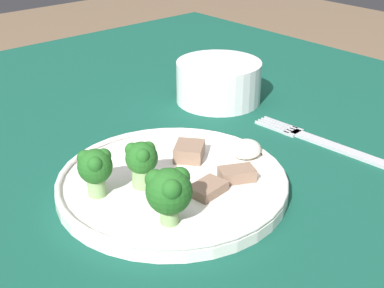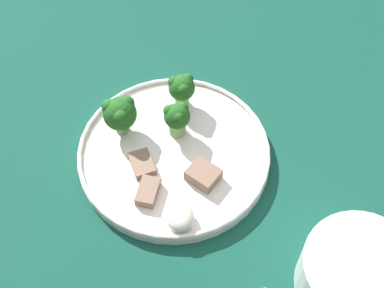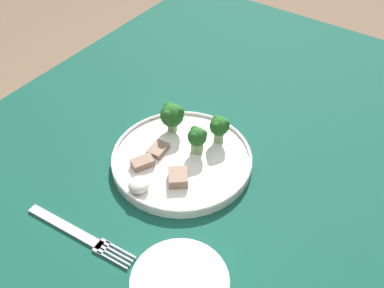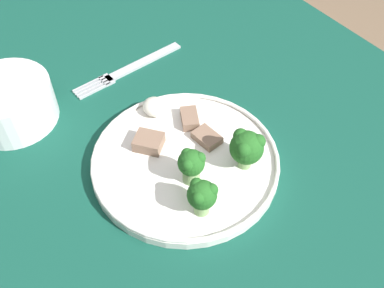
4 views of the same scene
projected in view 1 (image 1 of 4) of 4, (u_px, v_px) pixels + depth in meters
The scene contains 11 objects.
table at pixel (110, 232), 0.67m from camera, with size 1.18×1.01×0.75m.
dinner_plate at pixel (172, 183), 0.56m from camera, with size 0.24×0.24×0.02m.
fork at pixel (323, 142), 0.66m from camera, with size 0.03×0.20×0.00m.
cream_bowl at pixel (219, 83), 0.78m from camera, with size 0.12×0.12×0.06m.
broccoli_floret_near_rim_left at pixel (142, 160), 0.54m from camera, with size 0.03×0.03×0.05m.
broccoli_floret_center_left at pixel (169, 191), 0.48m from camera, with size 0.04×0.04×0.06m.
broccoli_floret_back_left at pixel (95, 167), 0.52m from camera, with size 0.04×0.03×0.05m.
meat_slice_front_slice at pixel (189, 151), 0.60m from camera, with size 0.05×0.05×0.02m.
meat_slice_middle_slice at pixel (208, 189), 0.54m from camera, with size 0.04×0.03×0.01m.
meat_slice_rear_slice at pixel (237, 174), 0.56m from camera, with size 0.04×0.04×0.01m.
sauce_dollop at pixel (246, 149), 0.60m from camera, with size 0.04×0.03×0.02m.
Camera 1 is at (-0.28, -0.48, 1.05)m, focal length 50.00 mm.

